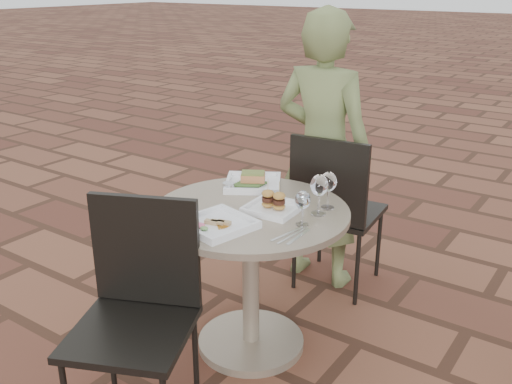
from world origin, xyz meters
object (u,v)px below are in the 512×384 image
Objects in this scene: chair_near at (138,297)px; diner at (323,151)px; plate_salmon at (253,182)px; plate_tuna at (217,224)px; plate_sliders at (273,205)px; chair_far at (334,201)px; cafe_table at (251,258)px.

diner is (0.02, 1.44, 0.24)m from chair_near.
plate_salmon is at bearing 78.93° from diner.
plate_sliders is at bearing 72.09° from plate_tuna.
chair_far and chair_near have the same top height.
chair_near reaches higher than cafe_table.
chair_near is at bearing -98.82° from cafe_table.
plate_sliders is (0.17, -0.77, -0.03)m from diner.
plate_sliders reaches higher than cafe_table.
plate_sliders is (0.26, -0.21, 0.01)m from plate_salmon.
chair_near reaches higher than plate_salmon.
plate_tuna is at bearing -71.57° from plate_salmon.
plate_salmon is (-0.17, 0.26, 0.27)m from cafe_table.
cafe_table is 0.36m from plate_tuna.
chair_near reaches higher than plate_sliders.
cafe_table is 0.87m from diner.
diner is (-0.07, 0.82, 0.31)m from cafe_table.
chair_near is (-0.16, -1.34, 0.00)m from chair_far.
plate_salmon is at bearing 141.07° from plate_sliders.
plate_sliders is 0.73× the size of plate_tuna.
chair_near is at bearing 77.73° from chair_far.
plate_salmon reaches higher than plate_tuna.
cafe_table is at bearing 93.58° from diner.
chair_far is 0.59× the size of diner.
chair_far is 2.90× the size of plate_tuna.
plate_tuna is (0.17, -0.50, -0.00)m from plate_salmon.
plate_salmon is at bearing 123.03° from cafe_table.
plate_salmon is (-0.07, 0.88, 0.20)m from chair_near.
diner reaches higher than plate_tuna.
chair_near is 0.44m from plate_tuna.
chair_far is 0.30m from diner.
plate_tuna is (0.10, 0.38, 0.20)m from chair_near.
chair_near is 0.73m from plate_sliders.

